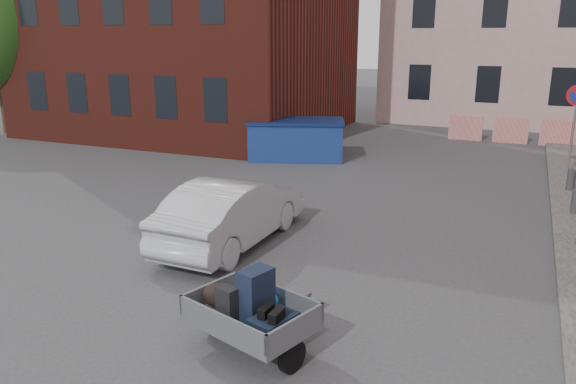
% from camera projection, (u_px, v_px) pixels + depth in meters
% --- Properties ---
extents(ground, '(120.00, 120.00, 0.00)m').
position_uv_depth(ground, '(235.00, 265.00, 10.47)').
color(ground, '#38383A').
rests_on(ground, ground).
extents(far_building, '(6.00, 6.00, 8.00)m').
position_uv_depth(far_building, '(123.00, 36.00, 36.41)').
color(far_building, maroon).
rests_on(far_building, ground).
extents(no_parking_sign, '(0.60, 0.09, 2.65)m').
position_uv_depth(no_parking_sign, '(576.00, 111.00, 16.05)').
color(no_parking_sign, gray).
rests_on(no_parking_sign, sidewalk).
extents(barriers, '(4.70, 0.18, 1.00)m').
position_uv_depth(barriers, '(511.00, 130.00, 22.03)').
color(barriers, red).
rests_on(barriers, ground).
extents(trailer, '(1.86, 1.97, 1.20)m').
position_uv_depth(trailer, '(250.00, 311.00, 7.45)').
color(trailer, black).
rests_on(trailer, ground).
extents(dumpster, '(3.61, 2.67, 1.36)m').
position_uv_depth(dumpster, '(296.00, 139.00, 19.15)').
color(dumpster, navy).
rests_on(dumpster, ground).
extents(silver_car, '(1.53, 4.12, 1.35)m').
position_uv_depth(silver_car, '(232.00, 211.00, 11.39)').
color(silver_car, '#B8BAC0').
rests_on(silver_car, ground).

